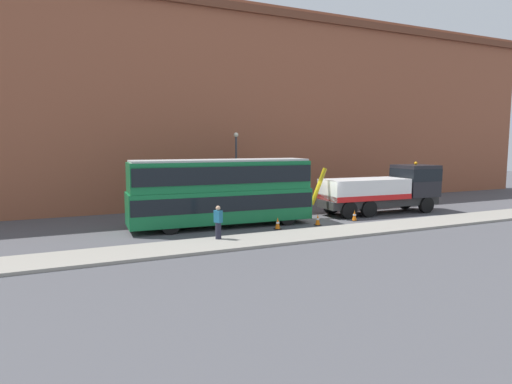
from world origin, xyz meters
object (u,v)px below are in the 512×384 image
at_px(recovery_tow_truck, 385,189).
at_px(traffic_cone_midway, 318,220).
at_px(traffic_cone_near_bus, 278,224).
at_px(street_lamp, 236,164).
at_px(pedestrian_onlooker, 218,223).
at_px(traffic_cone_near_truck, 354,216).
at_px(double_decker_bus, 222,190).

height_order(recovery_tow_truck, traffic_cone_midway, recovery_tow_truck).
bearing_deg(traffic_cone_midway, traffic_cone_near_bus, -178.11).
bearing_deg(traffic_cone_near_bus, street_lamp, 84.89).
distance_m(pedestrian_onlooker, traffic_cone_midway, 7.30).
height_order(recovery_tow_truck, traffic_cone_near_bus, recovery_tow_truck).
relative_size(traffic_cone_near_bus, traffic_cone_near_truck, 1.00).
relative_size(pedestrian_onlooker, traffic_cone_midway, 2.38).
height_order(recovery_tow_truck, traffic_cone_near_truck, recovery_tow_truck).
xyz_separation_m(recovery_tow_truck, traffic_cone_near_truck, (-3.98, -1.72, -1.42)).
relative_size(traffic_cone_near_bus, traffic_cone_midway, 1.00).
xyz_separation_m(recovery_tow_truck, traffic_cone_near_bus, (-9.81, -2.13, -1.42)).
bearing_deg(double_decker_bus, street_lamp, 63.44).
bearing_deg(street_lamp, traffic_cone_midway, -75.60).
distance_m(recovery_tow_truck, double_decker_bus, 12.50).
bearing_deg(double_decker_bus, pedestrian_onlooker, -109.93).
bearing_deg(traffic_cone_near_truck, pedestrian_onlooker, -168.74).
bearing_deg(street_lamp, traffic_cone_near_bus, -95.11).
relative_size(traffic_cone_near_truck, street_lamp, 0.12).
height_order(pedestrian_onlooker, traffic_cone_near_truck, pedestrian_onlooker).
xyz_separation_m(traffic_cone_near_bus, traffic_cone_near_truck, (5.83, 0.40, 0.00)).
xyz_separation_m(pedestrian_onlooker, traffic_cone_near_truck, (10.08, 2.01, -0.64)).
distance_m(traffic_cone_midway, traffic_cone_near_truck, 3.02).
bearing_deg(traffic_cone_midway, pedestrian_onlooker, -166.51).
bearing_deg(street_lamp, recovery_tow_truck, -33.87).
distance_m(recovery_tow_truck, traffic_cone_midway, 7.42).
bearing_deg(pedestrian_onlooker, traffic_cone_near_truck, -13.68).
distance_m(pedestrian_onlooker, street_lamp, 11.29).
height_order(double_decker_bus, traffic_cone_near_bus, double_decker_bus).
relative_size(double_decker_bus, pedestrian_onlooker, 6.51).
distance_m(traffic_cone_near_bus, street_lamp, 8.83).
distance_m(pedestrian_onlooker, traffic_cone_near_truck, 10.30).
relative_size(pedestrian_onlooker, traffic_cone_near_truck, 2.38).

